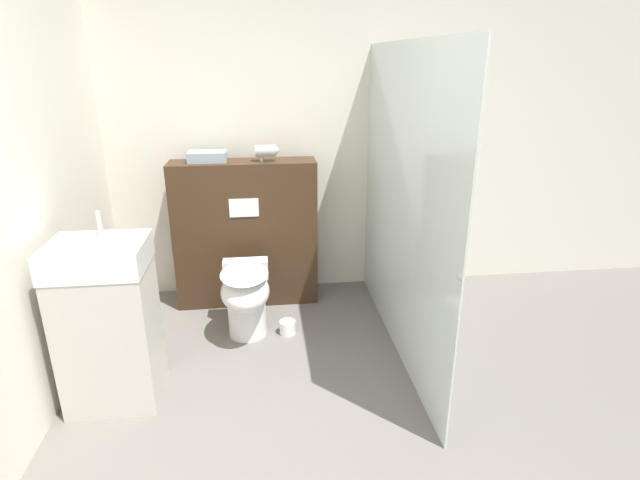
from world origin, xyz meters
TOP-DOWN VIEW (x-y plane):
  - wall_back at (0.00, 2.33)m, footprint 8.00×0.06m
  - partition_panel at (-0.51, 2.07)m, footprint 1.11×0.29m
  - shower_glass at (0.51, 1.27)m, footprint 0.04×2.06m
  - toilet at (-0.52, 1.48)m, footprint 0.33×0.56m
  - sink_vanity at (-1.26, 0.88)m, footprint 0.51×0.41m
  - hair_drier at (-0.33, 2.04)m, footprint 0.19×0.09m
  - folded_towel at (-0.77, 2.09)m, footprint 0.28×0.19m
  - spare_toilet_roll at (-0.23, 1.48)m, footprint 0.12×0.12m

SIDE VIEW (x-z plane):
  - spare_toilet_roll at x=-0.23m, z-range 0.00..0.10m
  - toilet at x=-0.52m, z-range 0.06..0.58m
  - sink_vanity at x=-1.26m, z-range -0.07..1.05m
  - partition_panel at x=-0.51m, z-range 0.00..1.16m
  - shower_glass at x=0.51m, z-range 0.00..1.99m
  - folded_towel at x=-0.77m, z-range 1.16..1.23m
  - hair_drier at x=-0.33m, z-range 1.17..1.30m
  - wall_back at x=0.00m, z-range 0.00..2.50m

